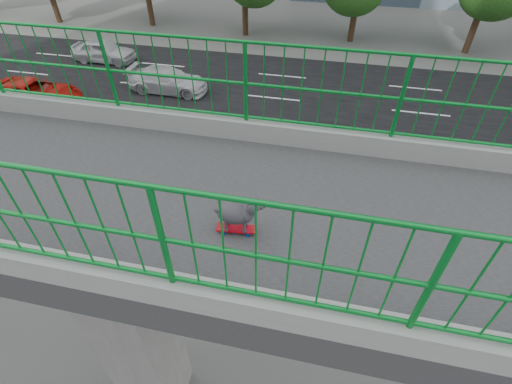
{
  "coord_description": "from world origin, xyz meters",
  "views": [
    {
      "loc": [
        3.12,
        3.13,
        10.06
      ],
      "look_at": [
        -0.34,
        2.37,
        6.9
      ],
      "focal_mm": 26.07,
      "sensor_mm": 36.0,
      "label": 1
    }
  ],
  "objects": [
    {
      "name": "car_2",
      "position": [
        -12.4,
        -12.58,
        0.71
      ],
      "size": [
        2.37,
        5.14,
        1.43
      ],
      "primitive_type": "imported",
      "rotation": [
        0.0,
        0.0,
        3.14
      ],
      "color": "#AE1006",
      "rests_on": "ground"
    },
    {
      "name": "car_3",
      "position": [
        -15.6,
        -6.15,
        0.66
      ],
      "size": [
        1.86,
        4.58,
        1.33
      ],
      "primitive_type": "imported",
      "rotation": [
        0.0,
        0.0,
        3.14
      ],
      "color": "silver",
      "rests_on": "ground"
    },
    {
      "name": "car_4",
      "position": [
        -18.8,
        -12.02,
        0.71
      ],
      "size": [
        1.68,
        4.18,
        1.42
      ],
      "primitive_type": "imported",
      "rotation": [
        0.0,
        0.0,
        3.14
      ],
      "color": "silver",
      "rests_on": "ground"
    },
    {
      "name": "poodle",
      "position": [
        0.45,
        2.35,
        7.3
      ],
      "size": [
        0.26,
        0.54,
        0.45
      ],
      "rotation": [
        0.0,
        0.0,
        0.11
      ],
      "color": "#302D32",
      "rests_on": "skateboard"
    },
    {
      "name": "car_6",
      "position": [
        -9.2,
        3.85,
        0.7
      ],
      "size": [
        2.33,
        5.05,
        1.4
      ],
      "primitive_type": "imported",
      "color": "silver",
      "rests_on": "ground"
    },
    {
      "name": "railing",
      "position": [
        0.0,
        0.0,
        7.21
      ],
      "size": [
        3.0,
        24.0,
        1.42
      ],
      "color": "gray",
      "rests_on": "footbridge"
    },
    {
      "name": "footbridge",
      "position": [
        0.0,
        0.0,
        5.22
      ],
      "size": [
        3.0,
        24.0,
        7.0
      ],
      "color": "#2D2D2F",
      "rests_on": "ground"
    },
    {
      "name": "car_5",
      "position": [
        -6.0,
        0.4,
        0.72
      ],
      "size": [
        1.53,
        4.39,
        1.45
      ],
      "primitive_type": "imported",
      "color": "black",
      "rests_on": "ground"
    },
    {
      "name": "car_1",
      "position": [
        -9.2,
        -9.64,
        0.68
      ],
      "size": [
        1.44,
        4.14,
        1.36
      ],
      "primitive_type": "imported",
      "color": "black",
      "rests_on": "ground"
    },
    {
      "name": "skateboard",
      "position": [
        0.45,
        2.32,
        7.04
      ],
      "size": [
        0.17,
        0.44,
        0.06
      ],
      "rotation": [
        0.0,
        0.0,
        0.11
      ],
      "color": "red",
      "rests_on": "footbridge"
    },
    {
      "name": "road",
      "position": [
        -13.0,
        0.0,
        0.01
      ],
      "size": [
        18.0,
        90.0,
        0.02
      ],
      "primitive_type": "cube",
      "color": "black",
      "rests_on": "ground"
    },
    {
      "name": "car_0",
      "position": [
        -6.0,
        5.15,
        0.76
      ],
      "size": [
        1.79,
        4.46,
        1.52
      ],
      "primitive_type": "imported",
      "color": "#AE1006",
      "rests_on": "ground"
    }
  ]
}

